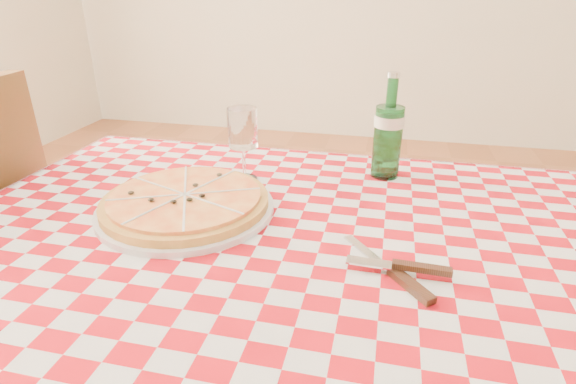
{
  "coord_description": "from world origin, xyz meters",
  "views": [
    {
      "loc": [
        0.14,
        -0.66,
        1.16
      ],
      "look_at": [
        -0.02,
        0.06,
        0.82
      ],
      "focal_mm": 28.0,
      "sensor_mm": 36.0,
      "label": 1
    }
  ],
  "objects_px": {
    "wine_glass": "(243,145)",
    "pizza_plate": "(186,201)",
    "water_bottle": "(389,126)",
    "dining_table": "(291,285)"
  },
  "relations": [
    {
      "from": "wine_glass",
      "to": "pizza_plate",
      "type": "bearing_deg",
      "value": -110.34
    },
    {
      "from": "pizza_plate",
      "to": "water_bottle",
      "type": "relative_size",
      "value": 1.45
    },
    {
      "from": "water_bottle",
      "to": "wine_glass",
      "type": "bearing_deg",
      "value": -162.74
    },
    {
      "from": "water_bottle",
      "to": "wine_glass",
      "type": "distance_m",
      "value": 0.32
    },
    {
      "from": "dining_table",
      "to": "wine_glass",
      "type": "relative_size",
      "value": 7.31
    },
    {
      "from": "dining_table",
      "to": "pizza_plate",
      "type": "xyz_separation_m",
      "value": [
        -0.22,
        0.06,
        0.12
      ]
    },
    {
      "from": "dining_table",
      "to": "water_bottle",
      "type": "xyz_separation_m",
      "value": [
        0.15,
        0.32,
        0.22
      ]
    },
    {
      "from": "dining_table",
      "to": "water_bottle",
      "type": "relative_size",
      "value": 5.12
    },
    {
      "from": "pizza_plate",
      "to": "wine_glass",
      "type": "bearing_deg",
      "value": 69.66
    },
    {
      "from": "dining_table",
      "to": "water_bottle",
      "type": "distance_m",
      "value": 0.42
    }
  ]
}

